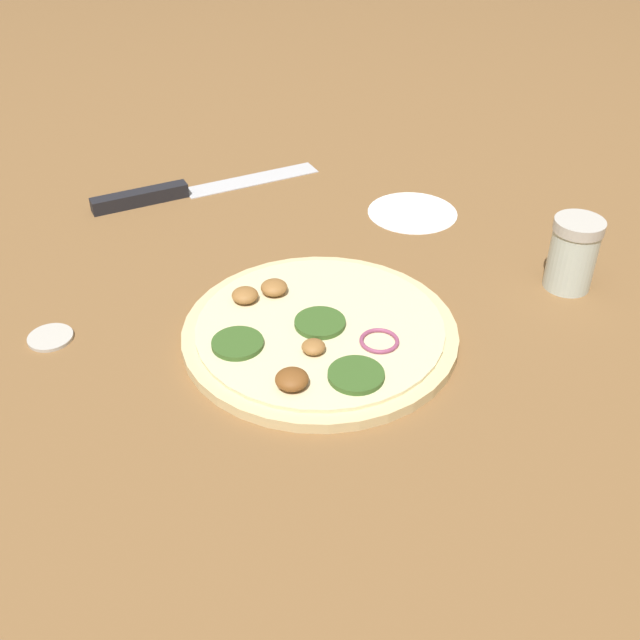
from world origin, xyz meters
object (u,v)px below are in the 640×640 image
at_px(pizza, 318,332).
at_px(knife, 171,193).
at_px(spice_jar, 573,254).
at_px(loose_cap, 50,336).

height_order(pizza, knife, pizza).
relative_size(pizza, spice_jar, 3.38).
bearing_deg(knife, loose_cap, -129.37).
distance_m(pizza, knife, 0.36).
distance_m(knife, spice_jar, 0.51).
xyz_separation_m(pizza, spice_jar, (0.25, 0.13, 0.03)).
height_order(pizza, loose_cap, pizza).
xyz_separation_m(knife, spice_jar, (0.49, -0.14, 0.03)).
distance_m(knife, loose_cap, 0.32).
xyz_separation_m(pizza, knife, (-0.24, 0.28, -0.00)).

